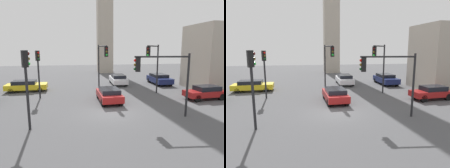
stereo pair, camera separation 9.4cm
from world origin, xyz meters
The scene contains 11 objects.
ground_plane centered at (0.00, 0.00, 0.00)m, with size 92.57×92.57×0.00m, color #4C4C4F.
traffic_light_0 centered at (3.44, -1.63, 3.37)m, with size 4.03×0.68×4.67m.
traffic_light_1 centered at (-6.34, 5.70, 3.36)m, with size 0.45×0.48×4.80m.
traffic_light_2 centered at (5.15, 4.47, 3.94)m, with size 2.57×3.51×5.41m.
traffic_light_3 centered at (-5.53, -2.49, 3.43)m, with size 0.49×0.44×4.91m.
traffic_light_4 centered at (0.10, 6.29, 3.91)m, with size 0.65×3.74×5.40m.
car_0 centered at (0.36, 3.22, 0.72)m, with size 2.10×4.38×1.32m.
car_1 centered at (8.86, 11.43, 0.77)m, with size 2.20×4.72×1.43m.
car_2 centered at (9.94, 2.51, 0.73)m, with size 4.17×2.03×1.36m.
car_3 centered at (3.05, 12.21, 0.75)m, with size 2.01×4.79×1.40m.
car_4 centered at (-8.55, 9.48, 0.69)m, with size 4.68×2.18×1.31m.
Camera 1 is at (-2.48, -15.00, 5.02)m, focal length 32.03 mm.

